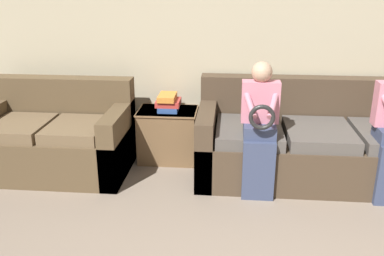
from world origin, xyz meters
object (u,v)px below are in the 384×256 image
Objects in this scene: couch_main at (314,144)px; couch_side at (56,139)px; book_stack at (168,102)px; child_left_seated at (260,125)px; side_shelf at (168,134)px.

couch_side is (-2.52, -0.12, 0.00)m from couch_main.
couch_main is 7.94× the size of book_stack.
child_left_seated is at bearing -35.94° from book_stack.
couch_main is 1.50m from book_stack.
couch_main is 1.48m from side_shelf.
side_shelf is at bearing 138.21° from book_stack.
book_stack is (-1.45, 0.23, 0.31)m from couch_main.
side_shelf is at bearing 143.99° from child_left_seated.
couch_side is at bearing -162.35° from book_stack.
couch_main is 0.77m from child_left_seated.
couch_side is 1.17m from book_stack.
couch_main is 2.52m from couch_side.
couch_main is at bearing -8.86° from book_stack.
couch_main is 3.68× the size of side_shelf.
book_stack reaches higher than side_shelf.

